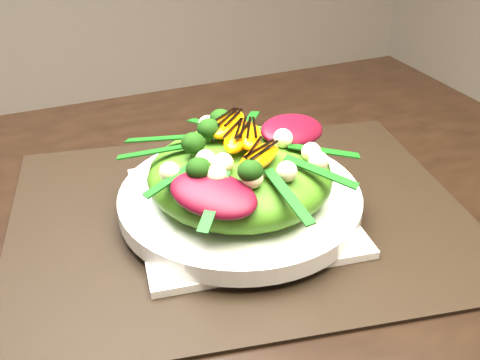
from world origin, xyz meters
name	(u,v)px	position (x,y,z in m)	size (l,w,h in m)	color
placemat	(240,214)	(0.31, 0.05, 0.75)	(0.52, 0.39, 0.00)	black
plate_base	(240,209)	(0.31, 0.05, 0.76)	(0.23, 0.23, 0.01)	white
salad_bowl	(240,199)	(0.31, 0.05, 0.77)	(0.27, 0.27, 0.02)	silver
lettuce_mound	(240,174)	(0.31, 0.05, 0.81)	(0.20, 0.20, 0.07)	#457A16
radicchio_leaf	(292,130)	(0.38, 0.06, 0.84)	(0.09, 0.06, 0.02)	#4A0814
orange_segment	(226,133)	(0.30, 0.07, 0.85)	(0.07, 0.03, 0.02)	orange
broccoli_floret	(183,131)	(0.26, 0.09, 0.85)	(0.04, 0.04, 0.04)	#143209
macadamia_nut	(282,148)	(0.34, 0.02, 0.85)	(0.02, 0.02, 0.02)	#C2B388
balsamic_drizzle	(226,125)	(0.30, 0.07, 0.86)	(0.04, 0.00, 0.00)	black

